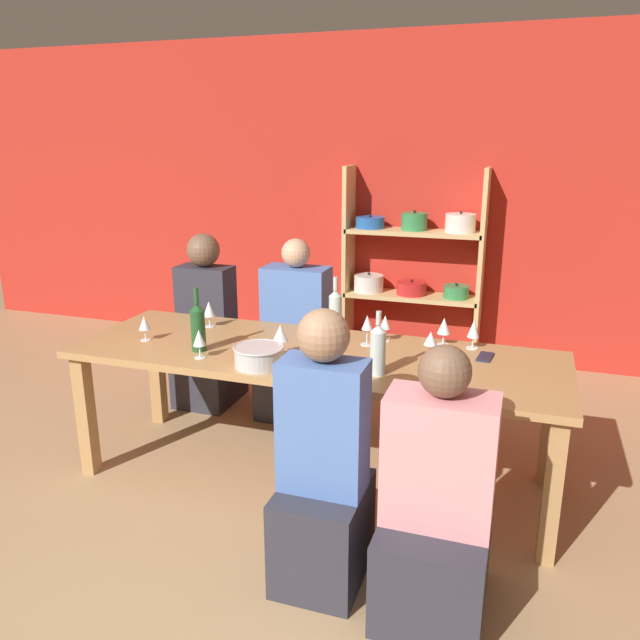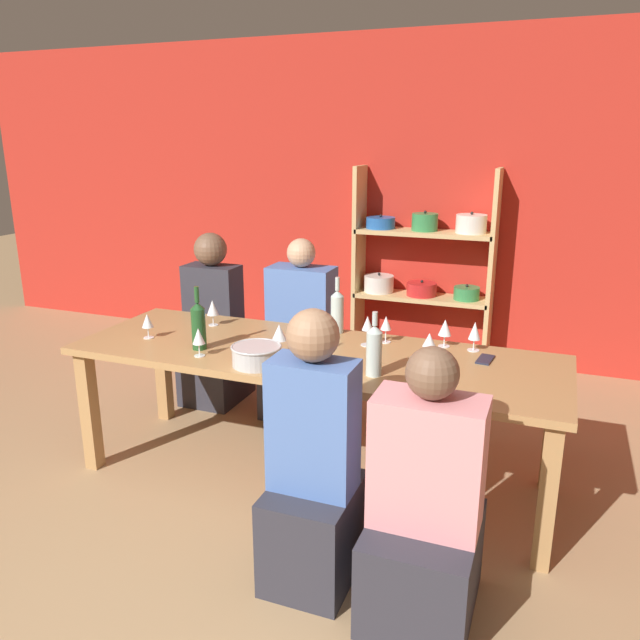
{
  "view_description": "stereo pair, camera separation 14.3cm",
  "coord_description": "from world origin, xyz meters",
  "px_view_note": "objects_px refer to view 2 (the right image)",
  "views": [
    {
      "loc": [
        1.15,
        -1.49,
        1.87
      ],
      "look_at": [
        0.1,
        1.61,
        0.91
      ],
      "focal_mm": 35.0,
      "sensor_mm": 36.0,
      "label": 1
    },
    {
      "loc": [
        1.28,
        -1.44,
        1.87
      ],
      "look_at": [
        0.1,
        1.61,
        0.91
      ],
      "focal_mm": 35.0,
      "sensor_mm": 36.0,
      "label": 2
    }
  ],
  "objects_px": {
    "wine_bottle_green": "(198,325)",
    "wine_glass_white_a": "(445,328)",
    "shelf_unit": "(421,279)",
    "person_far_a": "(302,351)",
    "wine_glass_red_b": "(213,308)",
    "wine_glass_red_d": "(147,322)",
    "wine_glass_empty_a": "(429,341)",
    "wine_bottle_amber": "(374,350)",
    "wine_glass_empty_e": "(386,324)",
    "wine_glass_red_a": "(199,337)",
    "wine_glass_red_c": "(312,330)",
    "wine_glass_empty_c": "(308,338)",
    "wine_glass_empty_d": "(368,325)",
    "wine_glass_white_b": "(279,333)",
    "wine_glass_empty_b": "(475,331)",
    "person_near_a": "(313,483)",
    "cell_phone": "(485,359)",
    "dining_table": "(313,366)",
    "person_near_b": "(424,522)",
    "mixing_bowl": "(256,355)",
    "wine_bottle_dark": "(337,311)",
    "person_far_b": "(215,339)"
  },
  "relations": [
    {
      "from": "wine_glass_empty_a",
      "to": "wine_glass_empty_c",
      "type": "distance_m",
      "value": 0.62
    },
    {
      "from": "shelf_unit",
      "to": "person_far_a",
      "type": "bearing_deg",
      "value": -112.36
    },
    {
      "from": "wine_glass_empty_c",
      "to": "cell_phone",
      "type": "distance_m",
      "value": 0.93
    },
    {
      "from": "shelf_unit",
      "to": "wine_bottle_green",
      "type": "distance_m",
      "value": 2.42
    },
    {
      "from": "wine_glass_white_a",
      "to": "wine_glass_empty_d",
      "type": "relative_size",
      "value": 0.92
    },
    {
      "from": "wine_bottle_green",
      "to": "person_near_a",
      "type": "relative_size",
      "value": 0.29
    },
    {
      "from": "wine_glass_empty_a",
      "to": "mixing_bowl",
      "type": "bearing_deg",
      "value": -155.78
    },
    {
      "from": "dining_table",
      "to": "wine_glass_white_b",
      "type": "relative_size",
      "value": 15.84
    },
    {
      "from": "wine_glass_empty_a",
      "to": "person_near_a",
      "type": "height_order",
      "value": "person_near_a"
    },
    {
      "from": "shelf_unit",
      "to": "wine_glass_empty_b",
      "type": "distance_m",
      "value": 1.92
    },
    {
      "from": "wine_glass_red_a",
      "to": "wine_glass_red_d",
      "type": "height_order",
      "value": "wine_glass_red_a"
    },
    {
      "from": "wine_glass_empty_d",
      "to": "wine_glass_red_d",
      "type": "relative_size",
      "value": 1.18
    },
    {
      "from": "wine_bottle_green",
      "to": "wine_glass_empty_b",
      "type": "bearing_deg",
      "value": 19.99
    },
    {
      "from": "wine_glass_empty_c",
      "to": "wine_glass_empty_d",
      "type": "bearing_deg",
      "value": 55.99
    },
    {
      "from": "shelf_unit",
      "to": "wine_glass_red_b",
      "type": "height_order",
      "value": "shelf_unit"
    },
    {
      "from": "wine_glass_red_c",
      "to": "wine_glass_empty_d",
      "type": "relative_size",
      "value": 1.12
    },
    {
      "from": "wine_bottle_green",
      "to": "wine_glass_empty_a",
      "type": "bearing_deg",
      "value": 11.6
    },
    {
      "from": "wine_bottle_amber",
      "to": "wine_glass_red_c",
      "type": "height_order",
      "value": "wine_bottle_amber"
    },
    {
      "from": "wine_glass_red_b",
      "to": "wine_glass_red_d",
      "type": "relative_size",
      "value": 1.11
    },
    {
      "from": "wine_glass_red_a",
      "to": "wine_glass_red_c",
      "type": "bearing_deg",
      "value": 25.22
    },
    {
      "from": "wine_glass_red_c",
      "to": "wine_glass_red_d",
      "type": "relative_size",
      "value": 1.32
    },
    {
      "from": "person_near_a",
      "to": "person_far_b",
      "type": "distance_m",
      "value": 2.09
    },
    {
      "from": "wine_bottle_dark",
      "to": "wine_glass_red_b",
      "type": "distance_m",
      "value": 0.77
    },
    {
      "from": "wine_glass_red_a",
      "to": "wine_glass_white_b",
      "type": "relative_size",
      "value": 0.92
    },
    {
      "from": "wine_glass_empty_c",
      "to": "person_far_b",
      "type": "height_order",
      "value": "person_far_b"
    },
    {
      "from": "dining_table",
      "to": "wine_bottle_dark",
      "type": "distance_m",
      "value": 0.43
    },
    {
      "from": "cell_phone",
      "to": "person_near_b",
      "type": "xyz_separation_m",
      "value": [
        -0.09,
        -1.0,
        -0.35
      ]
    },
    {
      "from": "wine_glass_red_a",
      "to": "wine_glass_empty_b",
      "type": "height_order",
      "value": "wine_glass_empty_b"
    },
    {
      "from": "wine_glass_red_a",
      "to": "wine_glass_red_b",
      "type": "height_order",
      "value": "wine_glass_red_b"
    },
    {
      "from": "wine_bottle_green",
      "to": "wine_glass_red_a",
      "type": "relative_size",
      "value": 2.27
    },
    {
      "from": "wine_glass_red_d",
      "to": "shelf_unit",
      "type": "bearing_deg",
      "value": 63.96
    },
    {
      "from": "wine_glass_empty_a",
      "to": "wine_glass_empty_e",
      "type": "height_order",
      "value": "wine_glass_empty_a"
    },
    {
      "from": "wine_glass_empty_a",
      "to": "wine_glass_red_c",
      "type": "relative_size",
      "value": 0.81
    },
    {
      "from": "wine_bottle_amber",
      "to": "person_far_a",
      "type": "xyz_separation_m",
      "value": [
        -0.81,
        1.04,
        -0.45
      ]
    },
    {
      "from": "wine_bottle_amber",
      "to": "wine_glass_red_a",
      "type": "distance_m",
      "value": 0.94
    },
    {
      "from": "wine_glass_empty_a",
      "to": "person_near_a",
      "type": "bearing_deg",
      "value": -109.46
    },
    {
      "from": "wine_bottle_green",
      "to": "person_near_b",
      "type": "relative_size",
      "value": 0.31
    },
    {
      "from": "person_far_b",
      "to": "wine_glass_empty_d",
      "type": "bearing_deg",
      "value": 156.54
    },
    {
      "from": "wine_glass_red_a",
      "to": "person_far_b",
      "type": "relative_size",
      "value": 0.12
    },
    {
      "from": "wine_bottle_amber",
      "to": "wine_glass_white_a",
      "type": "distance_m",
      "value": 0.61
    },
    {
      "from": "wine_glass_white_a",
      "to": "person_far_a",
      "type": "height_order",
      "value": "person_far_a"
    },
    {
      "from": "wine_glass_white_b",
      "to": "wine_glass_red_b",
      "type": "bearing_deg",
      "value": 150.53
    },
    {
      "from": "mixing_bowl",
      "to": "wine_glass_red_d",
      "type": "distance_m",
      "value": 0.8
    },
    {
      "from": "wine_bottle_green",
      "to": "wine_glass_white_a",
      "type": "xyz_separation_m",
      "value": [
        1.24,
        0.52,
        -0.03
      ]
    },
    {
      "from": "wine_bottle_amber",
      "to": "wine_glass_empty_e",
      "type": "distance_m",
      "value": 0.52
    },
    {
      "from": "wine_glass_white_b",
      "to": "shelf_unit",
      "type": "bearing_deg",
      "value": 83.03
    },
    {
      "from": "shelf_unit",
      "to": "wine_glass_white_b",
      "type": "bearing_deg",
      "value": -96.97
    },
    {
      "from": "wine_bottle_green",
      "to": "wine_bottle_amber",
      "type": "xyz_separation_m",
      "value": [
        1.0,
        -0.03,
        -0.01
      ]
    },
    {
      "from": "wine_glass_empty_d",
      "to": "person_near_b",
      "type": "bearing_deg",
      "value": -61.4
    },
    {
      "from": "person_near_b",
      "to": "wine_glass_empty_a",
      "type": "bearing_deg",
      "value": 101.75
    }
  ]
}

